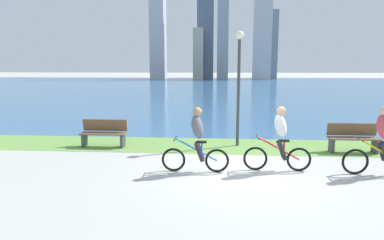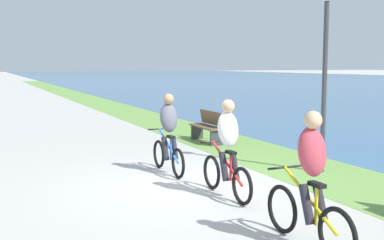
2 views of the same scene
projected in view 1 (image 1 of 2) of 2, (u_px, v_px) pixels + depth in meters
name	position (u px, v px, depth m)	size (l,w,h in m)	color
ground_plane	(242.00, 172.00, 8.44)	(300.00, 300.00, 0.00)	#B2AFA8
grass_strip_bayside	(236.00, 146.00, 11.18)	(120.00, 2.27, 0.01)	#6B9947
bay_water_surface	(223.00, 86.00, 47.32)	(300.00, 71.14, 0.00)	#386693
cyclist_lead	(197.00, 140.00, 8.31)	(1.70, 0.52, 1.64)	black
cyclist_trailing	(279.00, 139.00, 8.40)	(1.71, 0.52, 1.66)	black
cyclist_distant_rear	(381.00, 142.00, 8.06)	(1.72, 0.52, 1.69)	black
bench_near_path	(104.00, 133.00, 11.06)	(1.50, 0.47, 0.90)	brown
bench_far_along_path	(353.00, 138.00, 10.31)	(1.50, 0.47, 0.90)	brown
lamppost_tall	(239.00, 71.00, 10.88)	(0.28, 0.28, 3.77)	#38383D
city_skyline_far_shore	(216.00, 30.00, 72.68)	(28.09, 9.59, 25.87)	#B7B7BC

